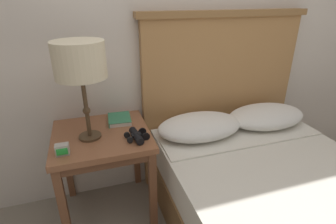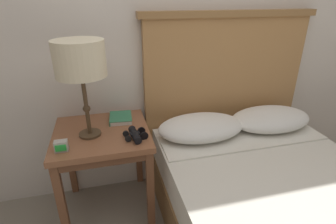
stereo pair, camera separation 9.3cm
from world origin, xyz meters
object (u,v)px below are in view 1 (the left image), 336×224
(book_on_nightstand, at_px, (119,119))
(binoculars_pair, at_px, (137,136))
(alarm_clock, at_px, (62,150))
(nightstand, at_px, (102,144))
(table_lamp, at_px, (80,62))
(bed, at_px, (282,207))

(book_on_nightstand, distance_m, binoculars_pair, 0.28)
(book_on_nightstand, relative_size, alarm_clock, 2.71)
(nightstand, xyz_separation_m, table_lamp, (-0.07, -0.04, 0.54))
(nightstand, height_order, binoculars_pair, binoculars_pair)
(nightstand, relative_size, binoculars_pair, 3.91)
(nightstand, xyz_separation_m, alarm_clock, (-0.21, -0.19, 0.11))
(bed, bearing_deg, alarm_clock, 160.44)
(book_on_nightstand, relative_size, binoculars_pair, 1.17)
(book_on_nightstand, bearing_deg, table_lamp, -140.33)
(book_on_nightstand, distance_m, alarm_clock, 0.46)
(bed, relative_size, alarm_clock, 26.86)
(bed, relative_size, table_lamp, 3.35)
(bed, bearing_deg, binoculars_pair, 148.86)
(book_on_nightstand, bearing_deg, alarm_clock, -137.92)
(table_lamp, distance_m, book_on_nightstand, 0.50)
(nightstand, bearing_deg, bed, -32.61)
(nightstand, xyz_separation_m, book_on_nightstand, (0.13, 0.12, 0.10))
(nightstand, distance_m, alarm_clock, 0.31)
(bed, height_order, alarm_clock, bed)
(binoculars_pair, bearing_deg, bed, -31.14)
(book_on_nightstand, xyz_separation_m, alarm_clock, (-0.34, -0.31, 0.02))
(book_on_nightstand, height_order, binoculars_pair, binoculars_pair)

